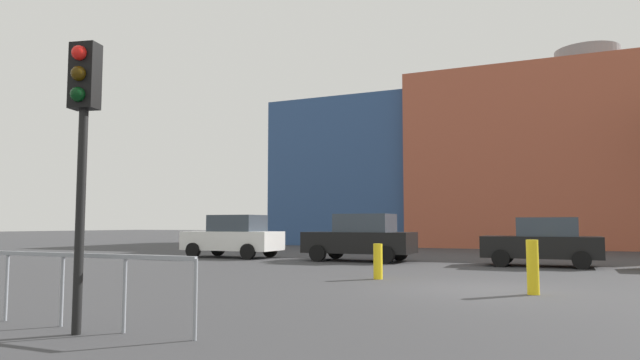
{
  "coord_description": "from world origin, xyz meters",
  "views": [
    {
      "loc": [
        1.71,
        -12.7,
        1.43
      ],
      "look_at": [
        -6.38,
        5.59,
        3.04
      ],
      "focal_mm": 30.98,
      "sensor_mm": 36.0,
      "label": 1
    }
  ],
  "objects_px": {
    "parked_car_0": "(234,236)",
    "bollard_yellow_0": "(378,261)",
    "parked_car_1": "(361,238)",
    "traffic_light_near_left": "(83,118)",
    "parked_car_2": "(542,242)",
    "bollard_yellow_1": "(533,267)"
  },
  "relations": [
    {
      "from": "parked_car_0",
      "to": "traffic_light_near_left",
      "type": "height_order",
      "value": "traffic_light_near_left"
    },
    {
      "from": "parked_car_0",
      "to": "parked_car_2",
      "type": "relative_size",
      "value": 1.1
    },
    {
      "from": "parked_car_1",
      "to": "traffic_light_near_left",
      "type": "height_order",
      "value": "traffic_light_near_left"
    },
    {
      "from": "bollard_yellow_0",
      "to": "bollard_yellow_1",
      "type": "distance_m",
      "value": 4.27
    },
    {
      "from": "parked_car_1",
      "to": "bollard_yellow_1",
      "type": "bearing_deg",
      "value": 129.01
    },
    {
      "from": "parked_car_1",
      "to": "bollard_yellow_0",
      "type": "relative_size",
      "value": 4.59
    },
    {
      "from": "parked_car_2",
      "to": "bollard_yellow_1",
      "type": "relative_size",
      "value": 3.45
    },
    {
      "from": "parked_car_1",
      "to": "traffic_light_near_left",
      "type": "relative_size",
      "value": 1.09
    },
    {
      "from": "bollard_yellow_0",
      "to": "parked_car_0",
      "type": "bearing_deg",
      "value": 143.15
    },
    {
      "from": "parked_car_0",
      "to": "bollard_yellow_0",
      "type": "bearing_deg",
      "value": 143.15
    },
    {
      "from": "parked_car_0",
      "to": "parked_car_1",
      "type": "bearing_deg",
      "value": -180.0
    },
    {
      "from": "parked_car_1",
      "to": "bollard_yellow_0",
      "type": "bearing_deg",
      "value": 113.3
    },
    {
      "from": "traffic_light_near_left",
      "to": "parked_car_0",
      "type": "bearing_deg",
      "value": -166.68
    },
    {
      "from": "parked_car_1",
      "to": "traffic_light_near_left",
      "type": "bearing_deg",
      "value": 95.42
    },
    {
      "from": "parked_car_1",
      "to": "traffic_light_near_left",
      "type": "xyz_separation_m",
      "value": [
        1.43,
        -15.02,
        1.94
      ]
    },
    {
      "from": "traffic_light_near_left",
      "to": "bollard_yellow_1",
      "type": "bearing_deg",
      "value": 129.94
    },
    {
      "from": "bollard_yellow_0",
      "to": "parked_car_2",
      "type": "bearing_deg",
      "value": 59.48
    },
    {
      "from": "parked_car_0",
      "to": "bollard_yellow_0",
      "type": "distance_m",
      "value": 10.76
    },
    {
      "from": "bollard_yellow_1",
      "to": "parked_car_1",
      "type": "bearing_deg",
      "value": 129.01
    },
    {
      "from": "parked_car_0",
      "to": "bollard_yellow_1",
      "type": "bearing_deg",
      "value": 146.64
    },
    {
      "from": "bollard_yellow_0",
      "to": "parked_car_1",
      "type": "bearing_deg",
      "value": 113.3
    },
    {
      "from": "bollard_yellow_0",
      "to": "bollard_yellow_1",
      "type": "height_order",
      "value": "bollard_yellow_1"
    }
  ]
}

